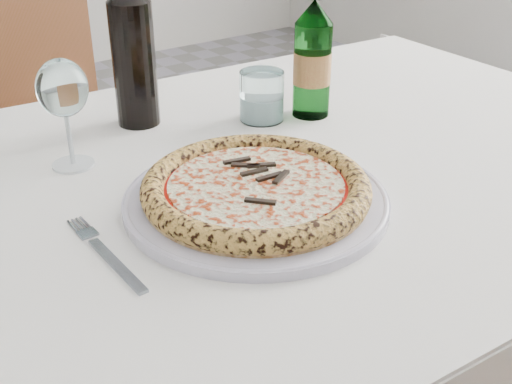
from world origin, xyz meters
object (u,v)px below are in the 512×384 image
(plate, at_px, (256,199))
(wine_bottle, at_px, (133,51))
(wine_glass, at_px, (63,91))
(dining_table, at_px, (218,225))
(tumbler, at_px, (262,99))
(pizza, at_px, (256,188))
(chair_far, at_px, (44,135))
(beer_bottle, at_px, (312,59))

(plate, bearing_deg, wine_bottle, 88.89)
(wine_bottle, bearing_deg, wine_glass, -148.68)
(wine_glass, bearing_deg, dining_table, -46.54)
(tumbler, relative_size, wine_bottle, 0.29)
(dining_table, relative_size, pizza, 5.28)
(wine_bottle, bearing_deg, dining_table, -91.54)
(chair_far, xyz_separation_m, plate, (-0.01, -0.94, 0.23))
(tumbler, xyz_separation_m, wine_bottle, (-0.18, 0.11, 0.09))
(dining_table, xyz_separation_m, tumbler, (0.19, 0.15, 0.12))
(plate, xyz_separation_m, wine_glass, (-0.15, 0.26, 0.11))
(plate, bearing_deg, wine_glass, 120.33)
(plate, distance_m, tumbler, 0.31)
(plate, distance_m, pizza, 0.02)
(beer_bottle, bearing_deg, chair_far, 110.26)
(tumbler, bearing_deg, wine_bottle, 148.38)
(dining_table, relative_size, chair_far, 1.74)
(tumbler, height_order, beer_bottle, beer_bottle)
(chair_far, bearing_deg, plate, -90.48)
(chair_far, xyz_separation_m, wine_glass, (-0.16, -0.68, 0.34))
(wine_glass, xyz_separation_m, wine_bottle, (0.16, 0.10, 0.01))
(plate, height_order, wine_glass, wine_glass)
(dining_table, distance_m, beer_bottle, 0.35)
(beer_bottle, bearing_deg, wine_bottle, 151.73)
(pizza, relative_size, beer_bottle, 1.20)
(plate, bearing_deg, pizza, -163.78)
(plate, height_order, pizza, pizza)
(wine_glass, height_order, wine_bottle, wine_bottle)
(plate, bearing_deg, dining_table, 90.00)
(chair_far, xyz_separation_m, wine_bottle, (-0.00, -0.58, 0.35))
(dining_table, height_order, wine_glass, wine_glass)
(chair_far, xyz_separation_m, pizza, (-0.01, -0.94, 0.25))
(plate, relative_size, beer_bottle, 1.39)
(pizza, height_order, tumbler, tumbler)
(chair_far, height_order, beer_bottle, beer_bottle)
(wine_glass, xyz_separation_m, beer_bottle, (0.43, -0.05, -0.02))
(wine_bottle, bearing_deg, tumbler, -31.62)
(dining_table, height_order, tumbler, tumbler)
(plate, height_order, wine_bottle, wine_bottle)
(pizza, distance_m, tumbler, 0.31)
(dining_table, height_order, chair_far, chair_far)
(tumbler, bearing_deg, chair_far, 104.70)
(tumbler, height_order, wine_bottle, wine_bottle)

